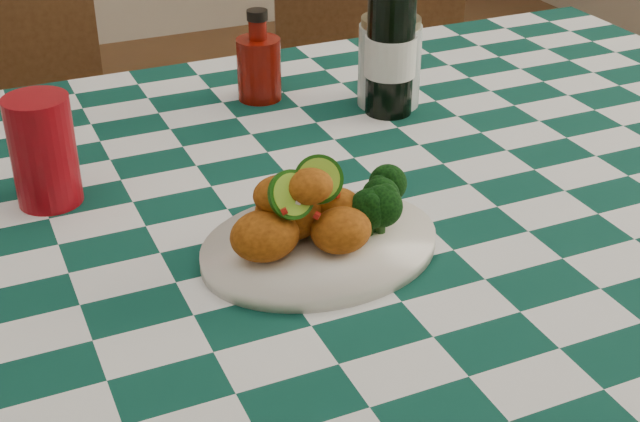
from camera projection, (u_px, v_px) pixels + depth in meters
name	position (u px, v px, depth m)	size (l,w,h in m)	color
plate	(320.00, 246.00, 1.00)	(0.28, 0.22, 0.02)	white
fried_chicken_pile	(306.00, 207.00, 0.97)	(0.14, 0.11, 0.09)	#B05811
broccoli_side	(377.00, 200.00, 1.02)	(0.07, 0.07, 0.06)	black
red_tumbler	(43.00, 151.00, 1.08)	(0.08, 0.08, 0.14)	maroon
ketchup_bottle	(259.00, 55.00, 1.37)	(0.07, 0.07, 0.14)	#6E0D05
mason_jar	(389.00, 62.00, 1.35)	(0.09, 0.09, 0.14)	#B2BCBA
beer_bottle	(391.00, 31.00, 1.30)	(0.08, 0.08, 0.25)	black
wooden_chair_left	(7.00, 198.00, 1.72)	(0.45, 0.48, 0.99)	#472814
wooden_chair_right	(379.00, 139.00, 2.00)	(0.44, 0.46, 0.96)	#472814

